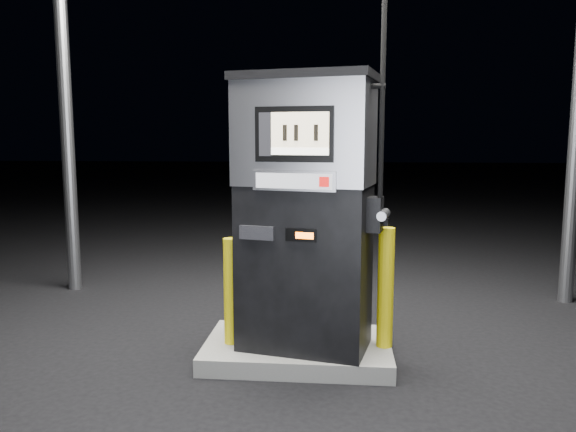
{
  "coord_description": "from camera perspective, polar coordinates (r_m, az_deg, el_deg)",
  "views": [
    {
      "loc": [
        0.35,
        -4.67,
        1.91
      ],
      "look_at": [
        -0.09,
        0.0,
        1.25
      ],
      "focal_mm": 35.0,
      "sensor_mm": 36.0,
      "label": 1
    }
  ],
  "objects": [
    {
      "name": "fuel_dispenser",
      "position": [
        4.61,
        1.79,
        0.56
      ],
      "size": [
        1.31,
        0.89,
        4.7
      ],
      "rotation": [
        0.0,
        0.0,
        -0.21
      ],
      "color": "black",
      "rests_on": "pump_island"
    },
    {
      "name": "pump_island",
      "position": [
        5.03,
        1.0,
        -13.41
      ],
      "size": [
        1.6,
        1.0,
        0.15
      ],
      "primitive_type": "cube",
      "color": "slate",
      "rests_on": "ground"
    },
    {
      "name": "ground",
      "position": [
        5.06,
        1.0,
        -14.2
      ],
      "size": [
        80.0,
        80.0,
        0.0
      ],
      "primitive_type": "plane",
      "color": "black",
      "rests_on": "ground"
    },
    {
      "name": "bollard_left",
      "position": [
        4.85,
        -5.83,
        -7.6
      ],
      "size": [
        0.16,
        0.16,
        0.92
      ],
      "primitive_type": "cylinder",
      "rotation": [
        0.0,
        0.0,
        -0.38
      ],
      "color": "yellow",
      "rests_on": "pump_island"
    },
    {
      "name": "bollard_right",
      "position": [
        4.81,
        9.88,
        -7.19
      ],
      "size": [
        0.15,
        0.15,
        1.02
      ],
      "primitive_type": "cylinder",
      "rotation": [
        0.0,
        0.0,
        -0.1
      ],
      "color": "yellow",
      "rests_on": "pump_island"
    }
  ]
}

